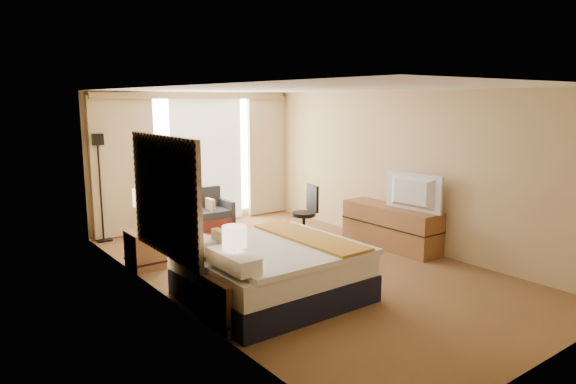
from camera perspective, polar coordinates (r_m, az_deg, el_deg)
floor at (r=7.65m, az=1.94°, el=-8.43°), size 4.20×7.00×0.02m
ceiling at (r=7.25m, az=2.07°, el=11.42°), size 4.20×7.00×0.02m
wall_back at (r=10.28m, az=-10.40°, el=3.65°), size 4.20×0.02×2.60m
wall_front at (r=5.17m, az=27.27°, el=-3.77°), size 4.20×0.02×2.60m
wall_left at (r=6.26m, az=-13.12°, el=-0.62°), size 0.02×7.00×2.60m
wall_right at (r=8.80m, az=12.69°, el=2.48°), size 0.02×7.00×2.60m
headboard at (r=6.46m, az=-13.52°, el=-0.49°), size 0.06×1.85×1.50m
nightstand_left at (r=5.75m, az=-6.18°, el=-12.07°), size 0.45×0.52×0.55m
nightstand_right at (r=7.88m, az=-15.61°, el=-6.16°), size 0.45×0.52×0.55m
media_dresser at (r=8.78m, az=11.31°, el=-3.80°), size 0.50×1.80×0.70m
window at (r=10.36m, az=-9.09°, el=3.85°), size 2.30×0.02×2.30m
curtains at (r=10.16m, az=-10.15°, el=4.20°), size 4.12×0.19×2.56m
bed at (r=6.44m, az=-1.79°, el=-8.75°), size 1.99×1.82×0.97m
loveseat at (r=9.96m, az=-9.93°, el=-2.65°), size 1.26×0.71×0.77m
floor_lamp at (r=9.39m, az=-20.26°, el=2.75°), size 0.24×0.24×1.88m
desk_chair at (r=9.06m, az=2.07°, el=-2.63°), size 0.47×0.47×0.97m
lamp_left at (r=5.56m, az=-5.96°, el=-5.07°), size 0.27×0.27×0.57m
lamp_right at (r=7.75m, az=-15.79°, el=-0.67°), size 0.30×0.30×0.63m
tissue_box at (r=5.62m, az=-6.16°, el=-9.05°), size 0.13×0.13×0.10m
telephone at (r=7.95m, az=-15.68°, el=-3.73°), size 0.18×0.15×0.07m
television at (r=8.34m, az=13.36°, el=-0.05°), size 0.19×1.05×0.60m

